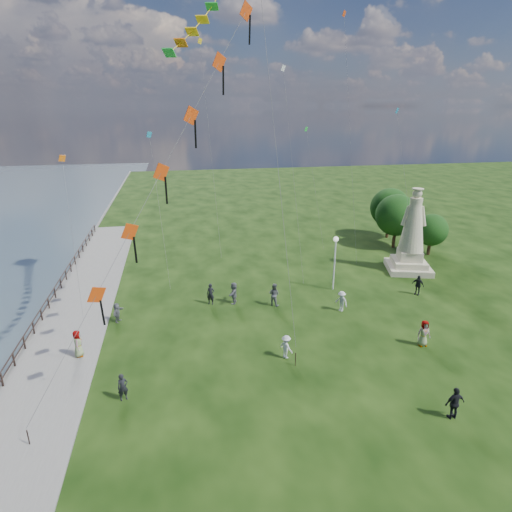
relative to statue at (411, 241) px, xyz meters
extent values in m
cube|color=slate|center=(-32.10, -6.52, -3.22)|extent=(0.30, 160.00, 0.60)
cube|color=slate|center=(-29.60, -8.52, -2.97)|extent=(5.00, 60.00, 0.10)
cylinder|color=black|center=(-31.90, -12.52, -2.52)|extent=(0.11, 0.11, 1.00)
cylinder|color=black|center=(-31.90, -10.52, -2.52)|extent=(0.11, 0.11, 1.00)
cylinder|color=black|center=(-31.90, -8.52, -2.52)|extent=(0.11, 0.11, 1.00)
cylinder|color=black|center=(-31.90, -6.52, -2.52)|extent=(0.11, 0.11, 1.00)
cylinder|color=black|center=(-31.90, -4.52, -2.52)|extent=(0.11, 0.11, 1.00)
cylinder|color=black|center=(-31.90, -2.52, -2.52)|extent=(0.11, 0.11, 1.00)
cylinder|color=black|center=(-31.90, -0.52, -2.52)|extent=(0.11, 0.11, 1.00)
cylinder|color=black|center=(-31.90, 1.48, -2.52)|extent=(0.11, 0.11, 1.00)
cylinder|color=black|center=(-31.90, 3.48, -2.52)|extent=(0.11, 0.11, 1.00)
cylinder|color=black|center=(-31.90, 5.48, -2.52)|extent=(0.11, 0.11, 1.00)
cylinder|color=black|center=(-31.90, 7.48, -2.52)|extent=(0.11, 0.11, 1.00)
cylinder|color=black|center=(-31.90, 9.48, -2.52)|extent=(0.11, 0.11, 1.00)
cylinder|color=black|center=(-31.90, 11.48, -2.52)|extent=(0.11, 0.11, 1.00)
cylinder|color=black|center=(-31.90, 13.48, -2.52)|extent=(0.11, 0.11, 1.00)
cylinder|color=black|center=(-31.90, 15.48, -2.52)|extent=(0.11, 0.11, 1.00)
cylinder|color=black|center=(-31.90, 17.48, -2.52)|extent=(0.11, 0.11, 1.00)
cylinder|color=black|center=(-31.90, 19.48, -2.52)|extent=(0.11, 0.11, 1.00)
cube|color=black|center=(-31.90, -6.52, -2.04)|extent=(0.06, 52.00, 0.06)
cube|color=black|center=(-31.90, -6.52, -2.47)|extent=(0.06, 52.00, 0.06)
cube|color=tan|center=(0.00, 0.00, -2.74)|extent=(4.88, 4.88, 0.56)
cube|color=tan|center=(0.00, 0.00, -2.18)|extent=(3.72, 3.72, 0.56)
cube|color=tan|center=(0.00, 0.00, -1.43)|extent=(2.56, 2.56, 0.93)
cylinder|color=tan|center=(0.00, 0.00, 3.89)|extent=(1.39, 1.39, 0.37)
sphere|color=tan|center=(0.00, 0.00, 4.47)|extent=(0.86, 0.86, 0.86)
cylinder|color=tan|center=(0.00, 0.00, 4.92)|extent=(1.03, 1.03, 0.09)
cylinder|color=silver|center=(-8.74, -2.94, -0.81)|extent=(0.13, 0.13, 4.42)
sphere|color=white|center=(-8.74, -2.94, 1.53)|extent=(0.44, 0.44, 0.44)
cylinder|color=#382314|center=(2.09, 6.91, -1.87)|extent=(0.36, 0.36, 2.29)
sphere|color=#0E3610|center=(2.09, 6.91, 0.70)|extent=(4.57, 4.57, 4.57)
cylinder|color=#382314|center=(4.56, 3.89, -2.17)|extent=(0.36, 0.36, 1.69)
sphere|color=#0E3610|center=(4.56, 3.89, -0.27)|extent=(3.38, 3.38, 3.38)
cylinder|color=#382314|center=(3.18, 10.59, -1.88)|extent=(0.36, 0.36, 2.28)
sphere|color=#0E3610|center=(3.18, 10.59, 0.69)|extent=(4.56, 4.56, 4.56)
imported|color=black|center=(-25.10, -14.86, -2.23)|extent=(0.67, 0.55, 1.56)
imported|color=silver|center=(-15.44, -12.54, -2.24)|extent=(0.97, 1.12, 1.55)
imported|color=black|center=(-8.51, -19.52, -2.12)|extent=(1.07, 0.57, 1.80)
imported|color=#595960|center=(-6.17, -12.83, -2.11)|extent=(0.91, 0.59, 1.81)
imported|color=#595960|center=(-26.41, -5.58, -2.27)|extent=(1.02, 1.50, 1.49)
imported|color=black|center=(-19.41, -3.89, -2.15)|extent=(0.74, 0.63, 1.73)
imported|color=#595960|center=(-14.48, -5.01, -2.09)|extent=(1.04, 1.01, 1.85)
imported|color=silver|center=(-9.60, -7.00, -2.20)|extent=(1.02, 1.18, 1.63)
imported|color=black|center=(-2.16, -5.29, -2.16)|extent=(1.00, 1.12, 1.72)
imported|color=#595960|center=(-28.26, -10.06, -2.13)|extent=(0.56, 0.88, 1.77)
imported|color=#595960|center=(-17.56, -4.04, -2.13)|extent=(1.22, 1.79, 1.77)
cylinder|color=black|center=(-29.10, -17.52, -2.57)|extent=(0.06, 0.06, 0.90)
cube|color=#D73E0C|center=(-25.76, -15.00, 3.31)|extent=(0.87, 0.64, 1.03)
cube|color=black|center=(-25.58, -15.10, 2.36)|extent=(0.10, 0.28, 1.48)
cube|color=#D73E0C|center=(-24.04, -13.70, 6.05)|extent=(0.87, 0.64, 1.03)
cube|color=black|center=(-23.86, -13.80, 5.10)|extent=(0.10, 0.28, 1.48)
cube|color=#D73E0C|center=(-22.32, -12.41, 8.79)|extent=(0.87, 0.64, 1.03)
cube|color=black|center=(-22.14, -12.51, 7.84)|extent=(0.10, 0.28, 1.48)
cube|color=#D73E0C|center=(-20.60, -11.11, 11.53)|extent=(0.87, 0.64, 1.03)
cube|color=black|center=(-20.42, -11.21, 10.58)|extent=(0.10, 0.28, 1.48)
cube|color=#D73E0C|center=(-18.88, -9.81, 14.27)|extent=(0.87, 0.64, 1.03)
cube|color=black|center=(-18.70, -9.91, 13.32)|extent=(0.10, 0.28, 1.48)
cube|color=#D73E0C|center=(-17.16, -8.52, 17.01)|extent=(0.87, 0.64, 1.03)
cube|color=black|center=(-16.98, -8.62, 16.06)|extent=(0.10, 0.28, 1.48)
cylinder|color=black|center=(-15.10, -13.52, -2.57)|extent=(0.06, 0.06, 0.90)
cube|color=green|center=(-19.51, -13.04, 16.29)|extent=(0.68, 0.69, 0.25)
cube|color=yellow|center=(-20.02, -13.67, 15.64)|extent=(0.66, 0.69, 0.27)
cube|color=yellow|center=(-20.53, -14.31, 15.05)|extent=(0.64, 0.68, 0.28)
cube|color=orange|center=(-21.06, -14.93, 14.53)|extent=(0.62, 0.67, 0.30)
cube|color=green|center=(-21.57, -15.54, 14.07)|extent=(0.60, 0.66, 0.31)
cube|color=teal|center=(-23.60, 4.60, 9.67)|extent=(0.51, 0.39, 0.57)
cylinder|color=#595959|center=(-23.10, 2.10, 3.35)|extent=(1.02, 5.02, 12.64)
cube|color=silver|center=(-11.91, 3.62, 15.08)|extent=(0.51, 0.39, 0.57)
cylinder|color=#595959|center=(-11.41, 1.12, 6.06)|extent=(1.02, 5.02, 18.05)
cube|color=#D73E0C|center=(-5.13, 7.65, 20.17)|extent=(0.51, 0.39, 0.57)
cylinder|color=#595959|center=(-4.63, 5.15, 8.60)|extent=(1.02, 5.02, 23.14)
cube|color=yellow|center=(-18.36, 11.76, 18.07)|extent=(0.51, 0.39, 0.57)
cylinder|color=#595959|center=(-17.86, 9.26, 7.55)|extent=(1.02, 5.02, 21.04)
cube|color=green|center=(-6.87, 12.58, 9.59)|extent=(0.51, 0.39, 0.57)
cylinder|color=#595959|center=(-6.37, 10.08, 3.31)|extent=(1.02, 5.02, 12.56)
cube|color=orange|center=(-29.89, -0.22, 8.30)|extent=(0.51, 0.39, 0.57)
cylinder|color=#595959|center=(-29.39, -2.72, 2.67)|extent=(1.02, 5.02, 11.27)
cube|color=teal|center=(-0.48, 4.41, 11.61)|extent=(0.51, 0.39, 0.57)
cylinder|color=#595959|center=(0.02, 1.91, 4.32)|extent=(1.02, 5.02, 14.58)
camera|label=1|loc=(-21.69, -35.15, 12.00)|focal=30.00mm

